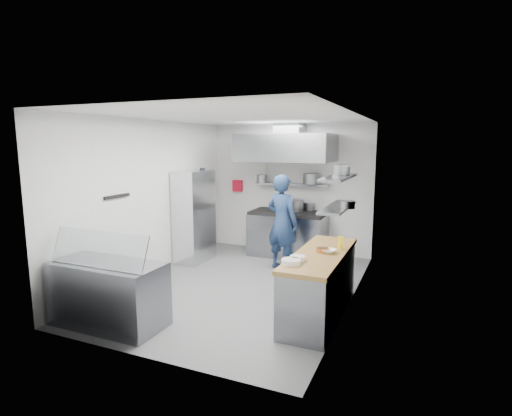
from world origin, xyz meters
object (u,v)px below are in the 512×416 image
at_px(gas_range, 288,235).
at_px(wire_rack, 194,216).
at_px(chef, 282,222).
at_px(display_case, 109,294).

distance_m(gas_range, wire_rack, 2.03).
relative_size(chef, wire_rack, 0.98).
relative_size(gas_range, wire_rack, 0.86).
relative_size(gas_range, display_case, 1.07).
xyz_separation_m(gas_range, chef, (0.19, -0.93, 0.46)).
bearing_deg(display_case, wire_rack, 100.04).
bearing_deg(display_case, gas_range, 74.98).
bearing_deg(wire_rack, gas_range, 34.13).
bearing_deg(chef, display_case, 85.06).
distance_m(chef, wire_rack, 1.83).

